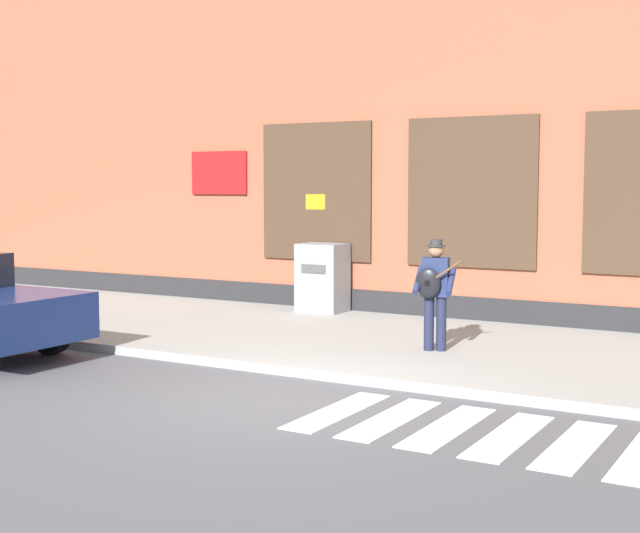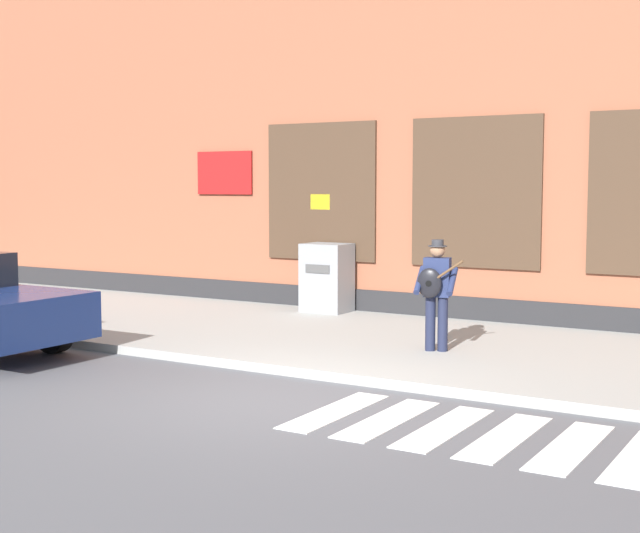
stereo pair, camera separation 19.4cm
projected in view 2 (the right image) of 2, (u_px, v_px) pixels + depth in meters
name	position (u px, v px, depth m)	size (l,w,h in m)	color
ground_plane	(273.00, 402.00, 10.59)	(160.00, 160.00, 0.00)	#56565B
sidewalk	(412.00, 346.00, 13.91)	(28.00, 5.24, 0.13)	#9E9E99
building_backdrop	(514.00, 89.00, 17.46)	(28.00, 4.06, 8.89)	#99563D
crosswalk	(571.00, 447.00, 8.75)	(5.78, 1.90, 0.01)	silver
busker	(436.00, 288.00, 13.02)	(0.77, 0.62, 1.64)	#1E233D
utility_box	(327.00, 278.00, 17.15)	(0.87, 0.70, 1.32)	gray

